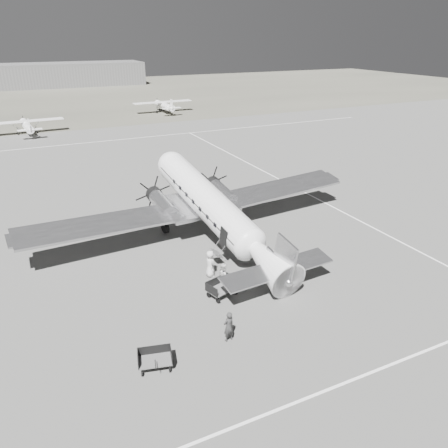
{
  "coord_description": "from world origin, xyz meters",
  "views": [
    {
      "loc": [
        -13.06,
        -25.43,
        14.6
      ],
      "look_at": [
        -0.87,
        0.16,
        2.2
      ],
      "focal_mm": 35.0,
      "sensor_mm": 36.0,
      "label": 1
    }
  ],
  "objects_px": {
    "dc3_airliner": "(212,209)",
    "baggage_cart_near": "(222,288)",
    "ground_crew": "(229,326)",
    "ramp_agent": "(224,276)",
    "passenger": "(210,264)",
    "baggage_cart_far": "(155,360)",
    "hangar_main": "(71,74)",
    "light_plane_left": "(27,127)",
    "light_plane_right": "(164,106)"
  },
  "relations": [
    {
      "from": "ground_crew",
      "to": "dc3_airliner",
      "type": "bearing_deg",
      "value": -121.52
    },
    {
      "from": "baggage_cart_near",
      "to": "ground_crew",
      "type": "height_order",
      "value": "ground_crew"
    },
    {
      "from": "dc3_airliner",
      "to": "ramp_agent",
      "type": "xyz_separation_m",
      "value": [
        -2.16,
        -6.52,
        -1.76
      ]
    },
    {
      "from": "ground_crew",
      "to": "baggage_cart_far",
      "type": "bearing_deg",
      "value": -6.23
    },
    {
      "from": "light_plane_right",
      "to": "passenger",
      "type": "xyz_separation_m",
      "value": [
        -17.58,
        -62.86,
        -0.33
      ]
    },
    {
      "from": "baggage_cart_near",
      "to": "baggage_cart_far",
      "type": "bearing_deg",
      "value": -158.82
    },
    {
      "from": "baggage_cart_far",
      "to": "ramp_agent",
      "type": "relative_size",
      "value": 0.96
    },
    {
      "from": "hangar_main",
      "to": "passenger",
      "type": "distance_m",
      "value": 122.88
    },
    {
      "from": "light_plane_left",
      "to": "ramp_agent",
      "type": "bearing_deg",
      "value": -84.9
    },
    {
      "from": "baggage_cart_far",
      "to": "dc3_airliner",
      "type": "bearing_deg",
      "value": 68.31
    },
    {
      "from": "baggage_cart_far",
      "to": "ramp_agent",
      "type": "xyz_separation_m",
      "value": [
        5.98,
        4.99,
        0.4
      ]
    },
    {
      "from": "hangar_main",
      "to": "baggage_cart_near",
      "type": "xyz_separation_m",
      "value": [
        -8.48,
        -125.06,
        -2.77
      ]
    },
    {
      "from": "light_plane_right",
      "to": "baggage_cart_near",
      "type": "xyz_separation_m",
      "value": [
        -17.88,
        -65.33,
        -0.71
      ]
    },
    {
      "from": "light_plane_left",
      "to": "baggage_cart_far",
      "type": "relative_size",
      "value": 6.82
    },
    {
      "from": "light_plane_left",
      "to": "baggage_cart_near",
      "type": "bearing_deg",
      "value": -85.47
    },
    {
      "from": "dc3_airliner",
      "to": "ground_crew",
      "type": "distance_m",
      "value": 12.01
    },
    {
      "from": "ground_crew",
      "to": "light_plane_right",
      "type": "bearing_deg",
      "value": -116.98
    },
    {
      "from": "dc3_airliner",
      "to": "light_plane_left",
      "type": "xyz_separation_m",
      "value": [
        -10.6,
        47.8,
        -1.45
      ]
    },
    {
      "from": "baggage_cart_near",
      "to": "ramp_agent",
      "type": "xyz_separation_m",
      "value": [
        0.44,
        0.7,
        0.35
      ]
    },
    {
      "from": "light_plane_right",
      "to": "ramp_agent",
      "type": "xyz_separation_m",
      "value": [
        -17.44,
        -64.63,
        -0.36
      ]
    },
    {
      "from": "light_plane_left",
      "to": "light_plane_right",
      "type": "height_order",
      "value": "light_plane_right"
    },
    {
      "from": "light_plane_right",
      "to": "passenger",
      "type": "height_order",
      "value": "light_plane_right"
    },
    {
      "from": "dc3_airliner",
      "to": "light_plane_right",
      "type": "height_order",
      "value": "dc3_airliner"
    },
    {
      "from": "hangar_main",
      "to": "light_plane_right",
      "type": "distance_m",
      "value": 60.5
    },
    {
      "from": "dc3_airliner",
      "to": "light_plane_right",
      "type": "xyz_separation_m",
      "value": [
        15.28,
        58.11,
        -1.4
      ]
    },
    {
      "from": "light_plane_left",
      "to": "ground_crew",
      "type": "distance_m",
      "value": 59.31
    },
    {
      "from": "dc3_airliner",
      "to": "baggage_cart_near",
      "type": "xyz_separation_m",
      "value": [
        -2.6,
        -7.23,
        -2.11
      ]
    },
    {
      "from": "dc3_airliner",
      "to": "baggage_cart_far",
      "type": "distance_m",
      "value": 14.26
    },
    {
      "from": "hangar_main",
      "to": "light_plane_right",
      "type": "relative_size",
      "value": 3.51
    },
    {
      "from": "hangar_main",
      "to": "baggage_cart_far",
      "type": "relative_size",
      "value": 24.96
    },
    {
      "from": "hangar_main",
      "to": "dc3_airliner",
      "type": "xyz_separation_m",
      "value": [
        -5.87,
        -117.84,
        -0.66
      ]
    },
    {
      "from": "ramp_agent",
      "to": "passenger",
      "type": "distance_m",
      "value": 1.78
    },
    {
      "from": "dc3_airliner",
      "to": "ramp_agent",
      "type": "relative_size",
      "value": 15.76
    },
    {
      "from": "ground_crew",
      "to": "passenger",
      "type": "xyz_separation_m",
      "value": [
        1.79,
        6.4,
        0.06
      ]
    },
    {
      "from": "ground_crew",
      "to": "ramp_agent",
      "type": "bearing_deg",
      "value": -124.03
    },
    {
      "from": "hangar_main",
      "to": "ground_crew",
      "type": "xyz_separation_m",
      "value": [
        -9.97,
        -128.99,
        -2.45
      ]
    },
    {
      "from": "hangar_main",
      "to": "light_plane_left",
      "type": "bearing_deg",
      "value": -103.24
    },
    {
      "from": "light_plane_left",
      "to": "ramp_agent",
      "type": "relative_size",
      "value": 6.52
    },
    {
      "from": "light_plane_left",
      "to": "light_plane_right",
      "type": "xyz_separation_m",
      "value": [
        25.88,
        10.31,
        0.05
      ]
    },
    {
      "from": "baggage_cart_far",
      "to": "light_plane_left",
      "type": "bearing_deg",
      "value": 105.94
    },
    {
      "from": "light_plane_left",
      "to": "passenger",
      "type": "distance_m",
      "value": 53.2
    },
    {
      "from": "baggage_cart_far",
      "to": "ramp_agent",
      "type": "distance_m",
      "value": 7.8
    },
    {
      "from": "passenger",
      "to": "dc3_airliner",
      "type": "bearing_deg",
      "value": -11.09
    },
    {
      "from": "light_plane_right",
      "to": "light_plane_left",
      "type": "bearing_deg",
      "value": -159.67
    },
    {
      "from": "ground_crew",
      "to": "ramp_agent",
      "type": "xyz_separation_m",
      "value": [
        1.93,
        4.63,
        0.03
      ]
    },
    {
      "from": "light_plane_right",
      "to": "ramp_agent",
      "type": "bearing_deg",
      "value": -106.49
    },
    {
      "from": "ground_crew",
      "to": "ramp_agent",
      "type": "height_order",
      "value": "ramp_agent"
    },
    {
      "from": "baggage_cart_near",
      "to": "ramp_agent",
      "type": "height_order",
      "value": "ramp_agent"
    },
    {
      "from": "hangar_main",
      "to": "light_plane_left",
      "type": "xyz_separation_m",
      "value": [
        -16.47,
        -70.04,
        -2.11
      ]
    },
    {
      "from": "baggage_cart_near",
      "to": "baggage_cart_far",
      "type": "height_order",
      "value": "baggage_cart_near"
    }
  ]
}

